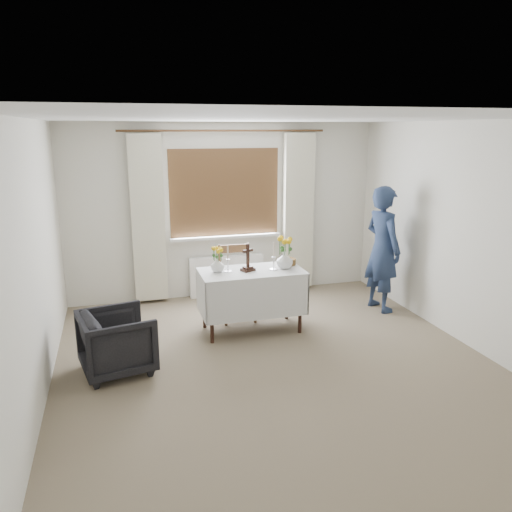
{
  "coord_description": "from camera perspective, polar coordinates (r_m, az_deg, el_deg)",
  "views": [
    {
      "loc": [
        -1.54,
        -4.49,
        2.41
      ],
      "look_at": [
        -0.01,
        0.83,
        0.99
      ],
      "focal_mm": 35.0,
      "sensor_mm": 36.0,
      "label": 1
    }
  ],
  "objects": [
    {
      "name": "radiator",
      "position": [
        7.39,
        -3.36,
        -2.24
      ],
      "size": [
        1.1,
        0.1,
        0.6
      ],
      "primitive_type": "cube",
      "color": "white",
      "rests_on": "ground"
    },
    {
      "name": "wicker_basket",
      "position": [
        6.23,
        3.65,
        -0.63
      ],
      "size": [
        0.21,
        0.21,
        0.08
      ],
      "primitive_type": "cylinder",
      "rotation": [
        0.0,
        0.0,
        -0.06
      ],
      "color": "brown",
      "rests_on": "altar_table"
    },
    {
      "name": "wooden_cross",
      "position": [
        5.9,
        -0.94,
        -0.17
      ],
      "size": [
        0.19,
        0.16,
        0.33
      ],
      "primitive_type": null,
      "rotation": [
        0.0,
        0.0,
        0.42
      ],
      "color": "black",
      "rests_on": "altar_table"
    },
    {
      "name": "person",
      "position": [
        6.88,
        14.26,
        0.78
      ],
      "size": [
        0.5,
        0.68,
        1.69
      ],
      "primitive_type": "imported",
      "rotation": [
        0.0,
        0.0,
        1.74
      ],
      "color": "navy",
      "rests_on": "ground"
    },
    {
      "name": "altar_table",
      "position": [
        6.08,
        -0.51,
        -5.13
      ],
      "size": [
        1.24,
        0.64,
        0.76
      ],
      "primitive_type": "cube",
      "color": "silver",
      "rests_on": "ground"
    },
    {
      "name": "candlestick_left",
      "position": [
        5.88,
        -3.24,
        -0.32
      ],
      "size": [
        0.12,
        0.12,
        0.32
      ],
      "primitive_type": null,
      "rotation": [
        0.0,
        0.0,
        -0.39
      ],
      "color": "silver",
      "rests_on": "altar_table"
    },
    {
      "name": "candlestick_right",
      "position": [
        5.95,
        2.04,
        -0.04
      ],
      "size": [
        0.11,
        0.11,
        0.33
      ],
      "primitive_type": null,
      "rotation": [
        0.0,
        0.0,
        -0.22
      ],
      "color": "silver",
      "rests_on": "altar_table"
    },
    {
      "name": "wooden_chair",
      "position": [
        6.41,
        -2.16,
        -3.15
      ],
      "size": [
        0.45,
        0.45,
        0.96
      ],
      "primitive_type": null,
      "rotation": [
        0.0,
        0.0,
        -0.02
      ],
      "color": "brown",
      "rests_on": "ground"
    },
    {
      "name": "ground",
      "position": [
        5.32,
        2.61,
        -12.55
      ],
      "size": [
        5.0,
        5.0,
        0.0
      ],
      "primitive_type": "plane",
      "color": "#82755A",
      "rests_on": "ground"
    },
    {
      "name": "flower_vase_right",
      "position": [
        6.04,
        3.29,
        -0.46
      ],
      "size": [
        0.25,
        0.25,
        0.21
      ],
      "primitive_type": "imported",
      "rotation": [
        0.0,
        0.0,
        -0.28
      ],
      "color": "silver",
      "rests_on": "altar_table"
    },
    {
      "name": "flower_vase_left",
      "position": [
        5.9,
        -4.42,
        -1.04
      ],
      "size": [
        0.19,
        0.19,
        0.17
      ],
      "primitive_type": "imported",
      "rotation": [
        0.0,
        0.0,
        0.21
      ],
      "color": "silver",
      "rests_on": "altar_table"
    },
    {
      "name": "armchair",
      "position": [
        5.3,
        -15.59,
        -9.44
      ],
      "size": [
        0.82,
        0.81,
        0.64
      ],
      "primitive_type": "imported",
      "rotation": [
        0.0,
        0.0,
        1.78
      ],
      "color": "black",
      "rests_on": "ground"
    }
  ]
}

